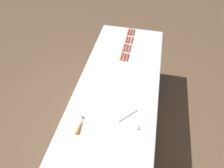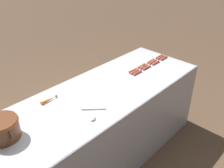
{
  "view_description": "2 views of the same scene",
  "coord_description": "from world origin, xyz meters",
  "px_view_note": "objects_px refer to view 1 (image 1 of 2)",
  "views": [
    {
      "loc": [
        -0.21,
        1.2,
        2.4
      ],
      "look_at": [
        0.06,
        -0.03,
        0.94
      ],
      "focal_mm": 29.7,
      "sensor_mm": 36.0,
      "label": 1
    },
    {
      "loc": [
        -1.51,
        1.46,
        2.22
      ],
      "look_at": [
        -0.04,
        -0.09,
        0.95
      ],
      "focal_mm": 39.38,
      "sensor_mm": 36.0,
      "label": 2
    }
  ],
  "objects_px": {
    "hot_dog_9": "(126,39)",
    "hot_dog_6": "(126,48)",
    "hot_dog_3": "(127,57)",
    "hot_dog_8": "(128,32)",
    "hot_dog_7": "(124,57)",
    "carrot": "(80,125)",
    "hot_dog_1": "(132,40)",
    "hot_dog_11": "(122,56)",
    "serving_spoon": "(134,123)",
    "hot_dog_0": "(133,32)",
    "hot_dog_5": "(129,40)",
    "hot_dog_10": "(124,47)",
    "hot_dog_2": "(129,48)",
    "hot_dog_4": "(131,32)"
  },
  "relations": [
    {
      "from": "hot_dog_11",
      "to": "serving_spoon",
      "type": "relative_size",
      "value": 0.67
    },
    {
      "from": "hot_dog_7",
      "to": "hot_dog_8",
      "type": "bearing_deg",
      "value": -86.21
    },
    {
      "from": "hot_dog_9",
      "to": "hot_dog_11",
      "type": "relative_size",
      "value": 1.0
    },
    {
      "from": "hot_dog_9",
      "to": "carrot",
      "type": "bearing_deg",
      "value": 81.94
    },
    {
      "from": "hot_dog_0",
      "to": "hot_dog_4",
      "type": "height_order",
      "value": "same"
    },
    {
      "from": "hot_dog_9",
      "to": "hot_dog_6",
      "type": "bearing_deg",
      "value": 99.95
    },
    {
      "from": "hot_dog_6",
      "to": "hot_dog_11",
      "type": "xyz_separation_m",
      "value": [
        0.03,
        0.17,
        0.0
      ]
    },
    {
      "from": "hot_dog_8",
      "to": "hot_dog_7",
      "type": "bearing_deg",
      "value": 93.79
    },
    {
      "from": "hot_dog_3",
      "to": "hot_dog_10",
      "type": "bearing_deg",
      "value": -67.44
    },
    {
      "from": "hot_dog_3",
      "to": "hot_dog_6",
      "type": "xyz_separation_m",
      "value": [
        0.04,
        -0.18,
        0.0
      ]
    },
    {
      "from": "hot_dog_11",
      "to": "carrot",
      "type": "relative_size",
      "value": 0.82
    },
    {
      "from": "serving_spoon",
      "to": "hot_dog_8",
      "type": "bearing_deg",
      "value": -79.04
    },
    {
      "from": "hot_dog_2",
      "to": "serving_spoon",
      "type": "bearing_deg",
      "value": 100.88
    },
    {
      "from": "hot_dog_7",
      "to": "serving_spoon",
      "type": "height_order",
      "value": "hot_dog_7"
    },
    {
      "from": "hot_dog_1",
      "to": "hot_dog_7",
      "type": "height_order",
      "value": "same"
    },
    {
      "from": "hot_dog_3",
      "to": "carrot",
      "type": "bearing_deg",
      "value": 75.21
    },
    {
      "from": "hot_dog_6",
      "to": "hot_dog_9",
      "type": "xyz_separation_m",
      "value": [
        0.03,
        -0.18,
        0.0
      ]
    },
    {
      "from": "hot_dog_7",
      "to": "hot_dog_10",
      "type": "relative_size",
      "value": 1.0
    },
    {
      "from": "hot_dog_2",
      "to": "hot_dog_10",
      "type": "relative_size",
      "value": 1.0
    },
    {
      "from": "hot_dog_5",
      "to": "hot_dog_6",
      "type": "height_order",
      "value": "same"
    },
    {
      "from": "hot_dog_3",
      "to": "hot_dog_9",
      "type": "relative_size",
      "value": 1.0
    },
    {
      "from": "hot_dog_5",
      "to": "hot_dog_10",
      "type": "relative_size",
      "value": 1.0
    },
    {
      "from": "hot_dog_5",
      "to": "hot_dog_6",
      "type": "xyz_separation_m",
      "value": [
        0.0,
        0.18,
        0.0
      ]
    },
    {
      "from": "hot_dog_4",
      "to": "hot_dog_6",
      "type": "relative_size",
      "value": 1.0
    },
    {
      "from": "hot_dog_3",
      "to": "hot_dog_11",
      "type": "xyz_separation_m",
      "value": [
        0.07,
        -0.0,
        0.0
      ]
    },
    {
      "from": "hot_dog_4",
      "to": "carrot",
      "type": "distance_m",
      "value": 1.55
    },
    {
      "from": "hot_dog_1",
      "to": "hot_dog_9",
      "type": "xyz_separation_m",
      "value": [
        0.07,
        -0.0,
        0.0
      ]
    },
    {
      "from": "hot_dog_6",
      "to": "hot_dog_8",
      "type": "xyz_separation_m",
      "value": [
        0.03,
        -0.36,
        0.0
      ]
    },
    {
      "from": "hot_dog_6",
      "to": "hot_dog_2",
      "type": "bearing_deg",
      "value": -176.49
    },
    {
      "from": "hot_dog_9",
      "to": "serving_spoon",
      "type": "relative_size",
      "value": 0.67
    },
    {
      "from": "serving_spoon",
      "to": "hot_dog_1",
      "type": "bearing_deg",
      "value": -80.86
    },
    {
      "from": "hot_dog_5",
      "to": "hot_dog_10",
      "type": "distance_m",
      "value": 0.18
    },
    {
      "from": "hot_dog_9",
      "to": "hot_dog_10",
      "type": "xyz_separation_m",
      "value": [
        0.0,
        0.19,
        0.0
      ]
    },
    {
      "from": "hot_dog_0",
      "to": "hot_dog_5",
      "type": "relative_size",
      "value": 1.0
    },
    {
      "from": "hot_dog_7",
      "to": "hot_dog_2",
      "type": "bearing_deg",
      "value": -101.23
    },
    {
      "from": "hot_dog_7",
      "to": "hot_dog_8",
      "type": "distance_m",
      "value": 0.54
    },
    {
      "from": "hot_dog_7",
      "to": "hot_dog_10",
      "type": "xyz_separation_m",
      "value": [
        0.03,
        -0.18,
        0.0
      ]
    },
    {
      "from": "hot_dog_6",
      "to": "hot_dog_8",
      "type": "bearing_deg",
      "value": -84.67
    },
    {
      "from": "hot_dog_1",
      "to": "hot_dog_11",
      "type": "xyz_separation_m",
      "value": [
        0.07,
        0.35,
        0.0
      ]
    },
    {
      "from": "hot_dog_0",
      "to": "hot_dog_10",
      "type": "height_order",
      "value": "same"
    },
    {
      "from": "hot_dog_7",
      "to": "hot_dog_10",
      "type": "bearing_deg",
      "value": -78.98
    },
    {
      "from": "hot_dog_7",
      "to": "carrot",
      "type": "bearing_deg",
      "value": 77.22
    },
    {
      "from": "hot_dog_3",
      "to": "hot_dog_10",
      "type": "xyz_separation_m",
      "value": [
        0.07,
        -0.17,
        0.0
      ]
    },
    {
      "from": "serving_spoon",
      "to": "carrot",
      "type": "height_order",
      "value": "carrot"
    },
    {
      "from": "hot_dog_2",
      "to": "carrot",
      "type": "xyz_separation_m",
      "value": [
        0.26,
        1.18,
        0.0
      ]
    },
    {
      "from": "hot_dog_2",
      "to": "carrot",
      "type": "relative_size",
      "value": 0.82
    },
    {
      "from": "hot_dog_7",
      "to": "hot_dog_9",
      "type": "bearing_deg",
      "value": -84.61
    },
    {
      "from": "hot_dog_1",
      "to": "hot_dog_5",
      "type": "distance_m",
      "value": 0.04
    },
    {
      "from": "hot_dog_5",
      "to": "carrot",
      "type": "xyz_separation_m",
      "value": [
        0.22,
        1.35,
        0.0
      ]
    },
    {
      "from": "hot_dog_7",
      "to": "hot_dog_5",
      "type": "bearing_deg",
      "value": -89.71
    }
  ]
}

